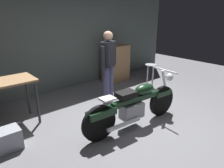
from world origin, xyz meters
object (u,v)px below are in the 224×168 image
Objects in this scene: motorcycle at (135,104)px; person_standing at (108,64)px; wooden_dresser at (116,63)px; shop_stool at (150,69)px; storage_bin at (6,140)px.

person_standing is (0.39, 1.25, 0.48)m from motorcycle.
wooden_dresser reaches higher than motorcycle.
motorcycle is 1.31× the size of person_standing.
shop_stool is at bearing 36.89° from motorcycle.
person_standing is at bearing -178.36° from shop_stool.
wooden_dresser reaches higher than storage_bin.
motorcycle is 3.42× the size of shop_stool.
wooden_dresser is (1.18, 1.06, -0.38)m from person_standing.
motorcycle is 4.98× the size of storage_bin.
motorcycle is 1.99× the size of wooden_dresser.
person_standing is at bearing -137.99° from wooden_dresser.
person_standing reaches higher than storage_bin.
wooden_dresser is (-0.43, 1.02, 0.05)m from shop_stool.
wooden_dresser is 3.95m from storage_bin.
shop_stool is 1.45× the size of storage_bin.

